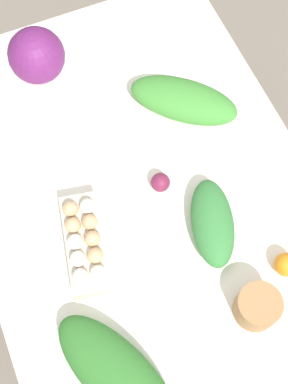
% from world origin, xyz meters
% --- Properties ---
extents(ground_plane, '(8.00, 8.00, 0.00)m').
position_xyz_m(ground_plane, '(0.00, 0.00, 0.00)').
color(ground_plane, '#70665B').
extents(dining_table, '(1.48, 1.00, 0.72)m').
position_xyz_m(dining_table, '(0.00, 0.00, 0.64)').
color(dining_table, silver).
rests_on(dining_table, ground_plane).
extents(cabbage_purple, '(0.18, 0.18, 0.18)m').
position_xyz_m(cabbage_purple, '(0.53, 0.14, 0.81)').
color(cabbage_purple, '#601E5B').
rests_on(cabbage_purple, dining_table).
extents(egg_carton, '(0.30, 0.16, 0.09)m').
position_xyz_m(egg_carton, '(-0.09, 0.21, 0.77)').
color(egg_carton, beige).
rests_on(egg_carton, dining_table).
extents(paper_bag, '(0.12, 0.12, 0.09)m').
position_xyz_m(paper_bag, '(-0.43, -0.14, 0.77)').
color(paper_bag, '#997047').
rests_on(paper_bag, dining_table).
extents(greens_bunch_chard, '(0.34, 0.35, 0.10)m').
position_xyz_m(greens_bunch_chard, '(0.23, -0.23, 0.77)').
color(greens_bunch_chard, '#3D8433').
rests_on(greens_bunch_chard, dining_table).
extents(greens_bunch_beet_tops, '(0.42, 0.30, 0.09)m').
position_xyz_m(greens_bunch_beet_tops, '(-0.44, 0.26, 0.77)').
color(greens_bunch_beet_tops, '#2D6B28').
rests_on(greens_bunch_beet_tops, dining_table).
extents(greens_bunch_kale, '(0.29, 0.19, 0.09)m').
position_xyz_m(greens_bunch_kale, '(-0.17, -0.14, 0.77)').
color(greens_bunch_kale, '#337538').
rests_on(greens_bunch_kale, dining_table).
extents(beet_root, '(0.06, 0.06, 0.06)m').
position_xyz_m(beet_root, '(0.01, -0.05, 0.75)').
color(beet_root, maroon).
rests_on(beet_root, dining_table).
extents(orange_1, '(0.07, 0.07, 0.07)m').
position_xyz_m(orange_1, '(-0.36, -0.27, 0.76)').
color(orange_1, orange).
rests_on(orange_1, dining_table).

